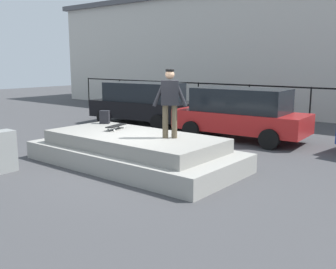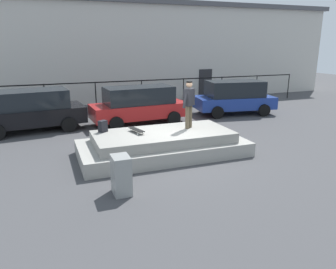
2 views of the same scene
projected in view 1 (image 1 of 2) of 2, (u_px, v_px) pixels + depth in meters
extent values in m
plane|color=#424244|center=(139.00, 168.00, 9.96)|extent=(60.00, 60.00, 0.00)
cube|color=#9E9B93|center=(134.00, 156.00, 10.27)|extent=(5.71, 2.67, 0.47)
cube|color=gray|center=(133.00, 141.00, 10.20)|extent=(4.68, 2.19, 0.34)
cylinder|color=brown|center=(165.00, 122.00, 9.60)|extent=(0.14, 0.14, 0.81)
cylinder|color=brown|center=(174.00, 122.00, 9.60)|extent=(0.14, 0.14, 0.81)
cube|color=#26262B|center=(170.00, 93.00, 9.47)|extent=(0.48, 0.45, 0.60)
cylinder|color=#26262B|center=(159.00, 94.00, 9.48)|extent=(0.31, 0.27, 0.61)
cylinder|color=#26262B|center=(181.00, 94.00, 9.47)|extent=(0.31, 0.27, 0.61)
sphere|color=tan|center=(170.00, 74.00, 9.39)|extent=(0.22, 0.22, 0.22)
cylinder|color=black|center=(170.00, 70.00, 9.37)|extent=(0.29, 0.29, 0.05)
cube|color=black|center=(116.00, 126.00, 10.86)|extent=(0.38, 0.82, 0.02)
cylinder|color=silver|center=(108.00, 130.00, 10.69)|extent=(0.04, 0.06, 0.06)
cylinder|color=silver|center=(114.00, 130.00, 10.60)|extent=(0.04, 0.06, 0.06)
cylinder|color=silver|center=(118.00, 127.00, 11.14)|extent=(0.04, 0.06, 0.06)
cylinder|color=silver|center=(124.00, 127.00, 11.06)|extent=(0.04, 0.06, 0.06)
cube|color=black|center=(105.00, 117.00, 11.89)|extent=(0.34, 0.32, 0.39)
cube|color=black|center=(144.00, 109.00, 16.79)|extent=(4.71, 2.47, 0.70)
cube|color=black|center=(144.00, 92.00, 16.66)|extent=(3.34, 2.08, 0.77)
cylinder|color=black|center=(133.00, 112.00, 18.43)|extent=(0.66, 0.29, 0.64)
cylinder|color=black|center=(104.00, 117.00, 16.76)|extent=(0.66, 0.29, 0.64)
cylinder|color=black|center=(184.00, 117.00, 16.95)|extent=(0.66, 0.29, 0.64)
cylinder|color=black|center=(158.00, 123.00, 15.28)|extent=(0.66, 0.29, 0.64)
cube|color=#B21E1E|center=(240.00, 121.00, 13.51)|extent=(4.65, 2.07, 0.66)
cube|color=black|center=(241.00, 100.00, 13.38)|extent=(3.27, 1.77, 0.80)
cylinder|color=black|center=(216.00, 123.00, 15.10)|extent=(0.65, 0.26, 0.64)
cylinder|color=black|center=(191.00, 130.00, 13.64)|extent=(0.65, 0.26, 0.64)
cylinder|color=black|center=(289.00, 131.00, 13.51)|extent=(0.65, 0.26, 0.64)
cylinder|color=black|center=(269.00, 139.00, 12.05)|extent=(0.65, 0.26, 0.64)
cube|color=gray|center=(2.00, 152.00, 9.57)|extent=(0.44, 0.60, 1.02)
cylinder|color=black|center=(89.00, 92.00, 23.66)|extent=(0.06, 0.06, 1.70)
cylinder|color=black|center=(120.00, 94.00, 22.01)|extent=(0.06, 0.06, 1.70)
cylinder|color=black|center=(156.00, 97.00, 20.37)|extent=(0.06, 0.06, 1.70)
cylinder|color=black|center=(198.00, 100.00, 18.72)|extent=(0.06, 0.06, 1.70)
cylinder|color=black|center=(249.00, 104.00, 17.08)|extent=(0.06, 0.06, 1.70)
cylinder|color=black|center=(310.00, 108.00, 15.43)|extent=(0.06, 0.06, 1.70)
cube|color=black|center=(279.00, 87.00, 16.11)|extent=(24.00, 0.04, 0.06)
cube|color=beige|center=(330.00, 54.00, 20.76)|extent=(33.49, 8.12, 6.13)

